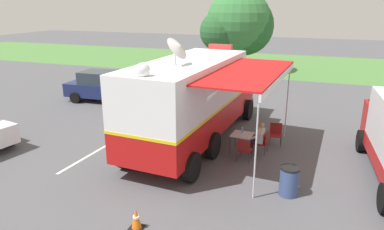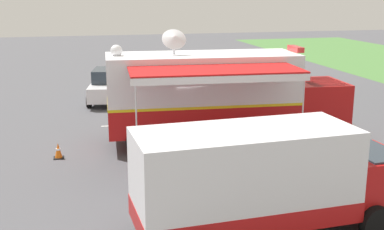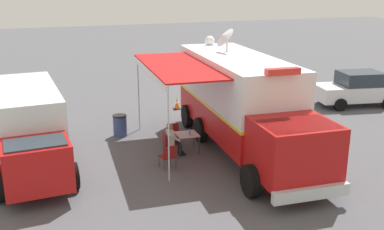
{
  "view_description": "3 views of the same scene",
  "coord_description": "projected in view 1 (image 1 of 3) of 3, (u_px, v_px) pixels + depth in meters",
  "views": [
    {
      "loc": [
        4.59,
        -12.22,
        5.54
      ],
      "look_at": [
        0.3,
        -0.37,
        1.51
      ],
      "focal_mm": 32.8,
      "sensor_mm": 36.0,
      "label": 1
    },
    {
      "loc": [
        18.09,
        -4.76,
        5.8
      ],
      "look_at": [
        1.75,
        -0.82,
        1.59
      ],
      "focal_mm": 46.46,
      "sensor_mm": 36.0,
      "label": 2
    },
    {
      "loc": [
        7.43,
        15.26,
        6.28
      ],
      "look_at": [
        1.85,
        0.12,
        1.39
      ],
      "focal_mm": 41.88,
      "sensor_mm": 36.0,
      "label": 3
    }
  ],
  "objects": [
    {
      "name": "seated_responder",
      "position": [
        259.0,
        137.0,
        13.41
      ],
      "size": [
        0.68,
        0.58,
        1.25
      ],
      "color": "silver",
      "rests_on": "ground"
    },
    {
      "name": "car_behind_truck",
      "position": [
        102.0,
        86.0,
        20.57
      ],
      "size": [
        4.29,
        2.18,
        1.76
      ],
      "color": "navy",
      "rests_on": "ground"
    },
    {
      "name": "water_bottle",
      "position": [
        242.0,
        130.0,
        13.6
      ],
      "size": [
        0.07,
        0.07,
        0.22
      ],
      "color": "#4C99D8",
      "rests_on": "folding_table"
    },
    {
      "name": "tree_left_of_centre",
      "position": [
        239.0,
        21.0,
        28.37
      ],
      "size": [
        5.15,
        5.15,
        6.76
      ],
      "color": "brown",
      "rests_on": "ground"
    },
    {
      "name": "folding_chair_at_table",
      "position": [
        263.0,
        141.0,
        13.39
      ],
      "size": [
        0.51,
        0.51,
        0.87
      ],
      "color": "maroon",
      "rests_on": "ground"
    },
    {
      "name": "command_truck",
      "position": [
        196.0,
        96.0,
        14.17
      ],
      "size": [
        5.22,
        9.63,
        4.53
      ],
      "color": "#B71414",
      "rests_on": "ground"
    },
    {
      "name": "folding_table",
      "position": [
        242.0,
        136.0,
        13.49
      ],
      "size": [
        0.85,
        0.85,
        0.73
      ],
      "color": "silver",
      "rests_on": "ground"
    },
    {
      "name": "tree_far_left",
      "position": [
        220.0,
        32.0,
        28.08
      ],
      "size": [
        3.22,
        3.22,
        4.99
      ],
      "color": "brown",
      "rests_on": "ground"
    },
    {
      "name": "traffic_cone",
      "position": [
        136.0,
        219.0,
        8.96
      ],
      "size": [
        0.36,
        0.36,
        0.58
      ],
      "color": "black",
      "rests_on": "ground"
    },
    {
      "name": "ground_plane",
      "position": [
        188.0,
        147.0,
        14.12
      ],
      "size": [
        100.0,
        100.0,
        0.0
      ],
      "primitive_type": "plane",
      "color": "#515156"
    },
    {
      "name": "lot_stripe",
      "position": [
        101.0,
        148.0,
        13.99
      ],
      "size": [
        0.43,
        4.8,
        0.01
      ],
      "primitive_type": "cube",
      "rotation": [
        0.0,
        0.0,
        -0.07
      ],
      "color": "silver",
      "rests_on": "ground"
    },
    {
      "name": "folding_chair_spare_by_truck",
      "position": [
        276.0,
        132.0,
        14.31
      ],
      "size": [
        0.54,
        0.54,
        0.87
      ],
      "color": "maroon",
      "rests_on": "ground"
    },
    {
      "name": "trash_bin",
      "position": [
        289.0,
        181.0,
        10.49
      ],
      "size": [
        0.57,
        0.57,
        0.91
      ],
      "color": "#384C7F",
      "rests_on": "ground"
    },
    {
      "name": "folding_chair_beside_table",
      "position": [
        244.0,
        149.0,
        12.7
      ],
      "size": [
        0.51,
        0.51,
        0.87
      ],
      "color": "maroon",
      "rests_on": "ground"
    },
    {
      "name": "tree_right_of_centre",
      "position": [
        244.0,
        26.0,
        28.74
      ],
      "size": [
        4.81,
        4.81,
        6.17
      ],
      "color": "brown",
      "rests_on": "ground"
    },
    {
      "name": "grass_verge",
      "position": [
        267.0,
        64.0,
        33.52
      ],
      "size": [
        80.0,
        14.0,
        0.01
      ],
      "primitive_type": "cube",
      "color": "#4C7F3D",
      "rests_on": "ground"
    }
  ]
}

